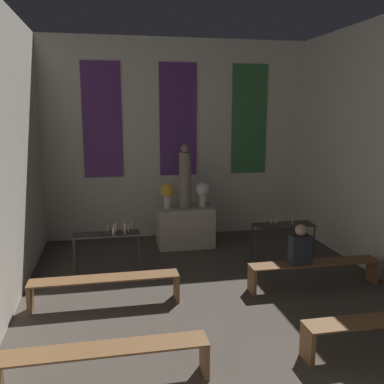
{
  "coord_description": "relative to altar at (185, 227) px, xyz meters",
  "views": [
    {
      "loc": [
        -1.72,
        -1.13,
        3.13
      ],
      "look_at": [
        0.0,
        7.53,
        1.43
      ],
      "focal_mm": 40.0,
      "sensor_mm": 36.0,
      "label": 1
    }
  ],
  "objects": [
    {
      "name": "candle_rack_right",
      "position": [
        1.79,
        -1.47,
        0.24
      ],
      "size": [
        1.25,
        0.44,
        1.01
      ],
      "color": "#332D28",
      "rests_on": "ground_plane"
    },
    {
      "name": "altar",
      "position": [
        0.0,
        0.0,
        0.0
      ],
      "size": [
        1.28,
        0.73,
        0.92
      ],
      "color": "#BCB29E",
      "rests_on": "ground_plane"
    },
    {
      "name": "statue",
      "position": [
        0.0,
        0.0,
        1.14
      ],
      "size": [
        0.28,
        0.28,
        1.45
      ],
      "color": "gray",
      "rests_on": "altar"
    },
    {
      "name": "pew_back_right",
      "position": [
        1.83,
        -2.8,
        -0.11
      ],
      "size": [
        2.39,
        0.36,
        0.47
      ],
      "color": "brown",
      "rests_on": "ground_plane"
    },
    {
      "name": "flower_vase_right",
      "position": [
        0.42,
        0.0,
        0.83
      ],
      "size": [
        0.33,
        0.33,
        0.58
      ],
      "color": "beige",
      "rests_on": "altar"
    },
    {
      "name": "wall_back",
      "position": [
        0.0,
        1.02,
        1.97
      ],
      "size": [
        6.72,
        0.16,
        4.82
      ],
      "color": "silver",
      "rests_on": "ground_plane"
    },
    {
      "name": "pew_second_left",
      "position": [
        -1.83,
        -4.91,
        -0.11
      ],
      "size": [
        2.39,
        0.36,
        0.47
      ],
      "color": "brown",
      "rests_on": "ground_plane"
    },
    {
      "name": "candle_rack_left",
      "position": [
        -1.78,
        -1.47,
        0.24
      ],
      "size": [
        1.25,
        0.44,
        1.02
      ],
      "color": "#332D28",
      "rests_on": "ground_plane"
    },
    {
      "name": "person_seated",
      "position": [
        1.53,
        -2.8,
        0.32
      ],
      "size": [
        0.36,
        0.24,
        0.71
      ],
      "color": "#282D38",
      "rests_on": "pew_back_right"
    },
    {
      "name": "pew_back_left",
      "position": [
        -1.83,
        -2.8,
        -0.11
      ],
      "size": [
        2.39,
        0.36,
        0.47
      ],
      "color": "brown",
      "rests_on": "ground_plane"
    },
    {
      "name": "flower_vase_left",
      "position": [
        -0.42,
        0.0,
        0.83
      ],
      "size": [
        0.33,
        0.33,
        0.58
      ],
      "color": "beige",
      "rests_on": "altar"
    }
  ]
}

